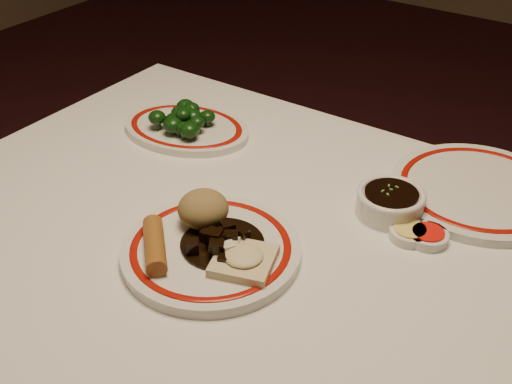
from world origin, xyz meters
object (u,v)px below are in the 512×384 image
object	(u,v)px
stirfry_heap	(221,241)
spring_roll	(155,245)
fried_wonton	(244,259)
broccoli_plate	(186,128)
main_plate	(211,250)
soy_bowl	(390,203)
rice_mound	(203,209)
dining_table	(254,287)
broccoli_pile	(184,118)

from	to	relation	value
stirfry_heap	spring_roll	bearing A→B (deg)	-135.80
fried_wonton	broccoli_plate	size ratio (longest dim) A/B	0.37
fried_wonton	stirfry_heap	size ratio (longest dim) A/B	0.84
main_plate	soy_bowl	size ratio (longest dim) A/B	2.86
main_plate	rice_mound	distance (m)	0.07
main_plate	fried_wonton	world-z (taller)	fried_wonton
dining_table	fried_wonton	world-z (taller)	fried_wonton
soy_bowl	stirfry_heap	bearing A→B (deg)	-123.70
fried_wonton	broccoli_plate	world-z (taller)	fried_wonton
main_plate	fried_wonton	size ratio (longest dim) A/B	2.93
dining_table	broccoli_plate	size ratio (longest dim) A/B	4.13
rice_mound	stirfry_heap	world-z (taller)	rice_mound
stirfry_heap	dining_table	bearing A→B (deg)	66.89
dining_table	main_plate	bearing A→B (deg)	-119.33
dining_table	stirfry_heap	world-z (taller)	stirfry_heap
broccoli_pile	soy_bowl	xyz separation A→B (m)	(0.45, -0.02, -0.02)
main_plate	rice_mound	xyz separation A→B (m)	(-0.04, 0.04, 0.04)
dining_table	broccoli_pile	xyz separation A→B (m)	(-0.31, 0.21, 0.13)
spring_roll	fried_wonton	size ratio (longest dim) A/B	1.04
dining_table	broccoli_plate	xyz separation A→B (m)	(-0.31, 0.22, 0.10)
broccoli_pile	soy_bowl	world-z (taller)	broccoli_pile
main_plate	fried_wonton	xyz separation A→B (m)	(0.06, -0.01, 0.02)
broccoli_plate	broccoli_pile	xyz separation A→B (m)	(0.00, -0.01, 0.03)
fried_wonton	stirfry_heap	bearing A→B (deg)	164.01
broccoli_plate	dining_table	bearing A→B (deg)	-34.55
fried_wonton	broccoli_plate	distance (m)	0.45
main_plate	rice_mound	world-z (taller)	rice_mound
soy_bowl	rice_mound	bearing A→B (deg)	-135.59
dining_table	spring_roll	bearing A→B (deg)	-127.46
broccoli_plate	soy_bowl	distance (m)	0.46
rice_mound	dining_table	bearing A→B (deg)	16.40
stirfry_heap	broccoli_plate	distance (m)	0.40
spring_roll	broccoli_pile	xyz separation A→B (m)	(-0.22, 0.33, 0.01)
stirfry_heap	broccoli_plate	xyz separation A→B (m)	(-0.29, 0.27, -0.02)
fried_wonton	soy_bowl	world-z (taller)	same
dining_table	fried_wonton	size ratio (longest dim) A/B	11.17
rice_mound	stirfry_heap	distance (m)	0.07
dining_table	soy_bowl	world-z (taller)	soy_bowl
stirfry_heap	broccoli_pile	size ratio (longest dim) A/B	1.10
stirfry_heap	broccoli_pile	world-z (taller)	broccoli_pile
fried_wonton	rice_mound	bearing A→B (deg)	157.68
rice_mound	fried_wonton	bearing A→B (deg)	-22.32
dining_table	broccoli_plate	world-z (taller)	broccoli_plate
dining_table	stirfry_heap	bearing A→B (deg)	-113.11
broccoli_pile	dining_table	bearing A→B (deg)	-33.86
main_plate	broccoli_plate	distance (m)	0.39
rice_mound	fried_wonton	distance (m)	0.12
spring_roll	fried_wonton	bearing A→B (deg)	-21.53
spring_roll	broccoli_pile	distance (m)	0.39
spring_roll	broccoli_plate	world-z (taller)	spring_roll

